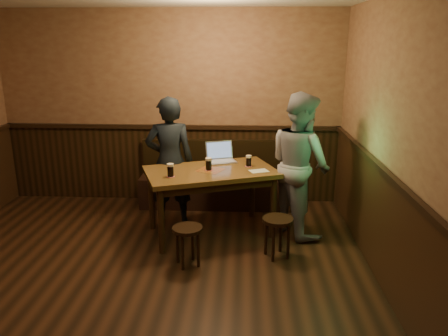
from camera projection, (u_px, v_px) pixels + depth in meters
name	position (u px, v px, depth m)	size (l,w,h in m)	color
room	(118.00, 178.00, 3.80)	(5.04, 6.04, 2.84)	black
bench	(216.00, 185.00, 6.44)	(2.20, 0.50, 0.95)	black
pub_table	(211.00, 178.00, 5.36)	(1.77, 1.37, 0.84)	brown
stool_left	(187.00, 235.00, 4.67)	(0.41, 0.41, 0.44)	black
stool_right	(278.00, 226.00, 4.84)	(0.45, 0.45, 0.46)	black
pint_left	(170.00, 170.00, 5.04)	(0.10, 0.10, 0.16)	#A61423
pint_mid	(209.00, 164.00, 5.30)	(0.10, 0.10, 0.16)	#A61423
pint_right	(249.00, 161.00, 5.46)	(0.09, 0.09, 0.14)	#A61423
laptop	(221.00, 156.00, 5.70)	(0.43, 0.39, 0.25)	silver
menu	(259.00, 171.00, 5.28)	(0.22, 0.15, 0.00)	silver
person_suit	(170.00, 161.00, 5.66)	(0.62, 0.40, 1.69)	black
person_grey	(300.00, 164.00, 5.37)	(0.86, 0.67, 1.78)	gray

